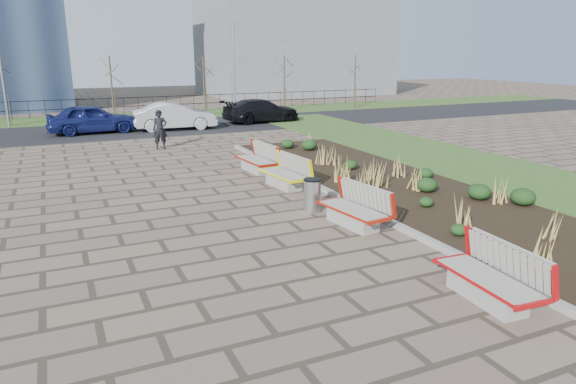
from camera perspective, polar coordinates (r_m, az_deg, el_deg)
name	(u,v)px	position (r m, az deg, el deg)	size (l,w,h in m)	color
ground	(282,284)	(9.96, -0.65, -10.14)	(120.00, 120.00, 0.00)	brown
planting_bed	(395,186)	(17.05, 11.78, 0.62)	(4.50, 18.00, 0.10)	black
planting_curb	(332,194)	(15.80, 4.95, -0.18)	(0.16, 18.00, 0.15)	gray
grass_verge_near	(503,173)	(20.19, 22.74, 1.92)	(5.00, 38.00, 0.04)	#33511E
grass_verge_far	(112,118)	(36.65, -18.97, 7.81)	(80.00, 5.00, 0.04)	#33511E
road	(124,130)	(30.73, -17.73, 6.60)	(80.00, 7.00, 0.02)	black
bench_a	(488,275)	(9.77, 21.32, -8.57)	(0.90, 2.10, 1.00)	red
bench_b	(353,207)	(13.05, 7.20, -1.65)	(0.90, 2.10, 1.00)	#B71D0C
bench_c	(283,172)	(16.70, -0.51, 2.23)	(0.90, 2.10, 1.00)	#FFF50D
bench_d	(256,158)	(18.94, -3.61, 3.77)	(0.90, 2.10, 1.00)	#A4190A
litter_bin	(312,196)	(14.13, 2.70, -0.42)	(0.47, 0.47, 0.91)	#B2B2B7
pedestrian	(160,130)	(24.07, -14.03, 6.75)	(0.65, 0.42, 1.77)	black
car_blue	(92,119)	(29.85, -20.95, 7.62)	(1.85, 4.61, 1.57)	#121951
car_silver	(175,116)	(29.92, -12.46, 8.23)	(1.60, 4.58, 1.51)	#A4A6AC
car_black	(261,111)	(32.49, -2.97, 9.03)	(2.01, 4.95, 1.44)	black
tree_b	(5,91)	(34.87, -28.94, 9.76)	(1.40, 1.40, 4.00)	#4C3D2D
tree_c	(112,88)	(34.98, -18.98, 10.83)	(1.40, 1.40, 4.00)	#4C3D2D
tree_d	(204,86)	(36.10, -9.31, 11.56)	(1.40, 1.40, 4.00)	#4C3D2D
tree_e	(284,84)	(38.15, -0.41, 11.94)	(1.40, 1.40, 4.00)	#4C3D2D
tree_f	(355,82)	(40.98, 7.43, 12.05)	(1.40, 1.40, 4.00)	#4C3D2D
lamp_west	(2,74)	(34.32, -29.20, 11.35)	(0.24, 0.60, 6.00)	gray
lamp_east	(234,71)	(36.17, -6.03, 13.26)	(0.24, 0.60, 6.00)	gray
railing_fence	(109,106)	(38.07, -19.30, 8.98)	(44.00, 0.10, 1.20)	black
building_grey	(293,45)	(55.51, 0.57, 16.05)	(18.00, 12.00, 10.00)	slate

